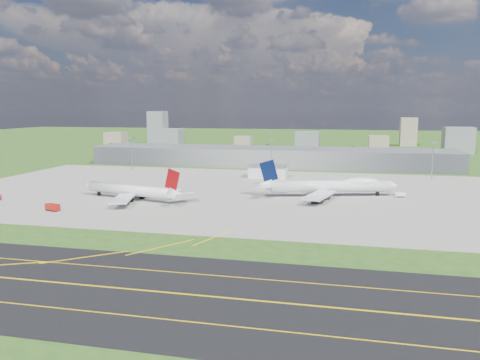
% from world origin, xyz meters
% --- Properties ---
extents(ground, '(1400.00, 1400.00, 0.00)m').
position_xyz_m(ground, '(0.00, 150.00, 0.00)').
color(ground, '#285119').
rests_on(ground, ground).
extents(taxiway, '(1400.00, 60.00, 0.06)m').
position_xyz_m(taxiway, '(0.00, -110.00, 0.03)').
color(taxiway, black).
rests_on(taxiway, ground).
extents(apron, '(360.00, 190.00, 0.08)m').
position_xyz_m(apron, '(10.00, 40.00, 0.04)').
color(apron, gray).
rests_on(apron, ground).
extents(terminal, '(300.00, 42.00, 15.00)m').
position_xyz_m(terminal, '(0.00, 165.00, 7.50)').
color(terminal, gray).
rests_on(terminal, ground).
extents(ops_building, '(26.00, 16.00, 8.00)m').
position_xyz_m(ops_building, '(10.00, 100.00, 4.00)').
color(ops_building, silver).
rests_on(ops_building, ground).
extents(mast_west, '(3.50, 2.00, 25.90)m').
position_xyz_m(mast_west, '(-100.00, 115.00, 17.71)').
color(mast_west, gray).
rests_on(mast_west, ground).
extents(mast_center, '(3.50, 2.00, 25.90)m').
position_xyz_m(mast_center, '(10.00, 115.00, 17.71)').
color(mast_center, gray).
rests_on(mast_center, ground).
extents(mast_east, '(3.50, 2.00, 25.90)m').
position_xyz_m(mast_east, '(120.00, 115.00, 17.71)').
color(mast_east, gray).
rests_on(mast_east, ground).
extents(airliner_red_twin, '(65.89, 50.34, 18.40)m').
position_xyz_m(airliner_red_twin, '(-47.27, 4.52, 4.90)').
color(airliner_red_twin, silver).
rests_on(airliner_red_twin, ground).
extents(airliner_blue_quad, '(77.88, 59.95, 20.67)m').
position_xyz_m(airliner_blue_quad, '(54.74, 37.54, 5.74)').
color(airliner_blue_quad, silver).
rests_on(airliner_blue_quad, ground).
extents(fire_truck, '(8.04, 4.86, 3.37)m').
position_xyz_m(fire_truck, '(-72.29, -28.89, 1.68)').
color(fire_truck, '#A8150C').
rests_on(fire_truck, ground).
extents(tug_yellow, '(4.27, 3.44, 1.84)m').
position_xyz_m(tug_yellow, '(-44.38, 9.99, 0.96)').
color(tug_yellow, '#C0AB0B').
rests_on(tug_yellow, ground).
extents(van_white_near, '(3.53, 4.98, 2.36)m').
position_xyz_m(van_white_near, '(45.80, 47.47, 1.20)').
color(van_white_near, white).
rests_on(van_white_near, ground).
extents(van_white_far, '(5.57, 3.59, 2.64)m').
position_xyz_m(van_white_far, '(92.06, 43.32, 1.33)').
color(van_white_far, white).
rests_on(van_white_far, ground).
extents(bldg_far_w, '(24.00, 20.00, 18.00)m').
position_xyz_m(bldg_far_w, '(-220.00, 320.00, 9.00)').
color(bldg_far_w, gray).
rests_on(bldg_far_w, ground).
extents(bldg_w, '(28.00, 22.00, 24.00)m').
position_xyz_m(bldg_w, '(-140.00, 300.00, 12.00)').
color(bldg_w, slate).
rests_on(bldg_w, ground).
extents(bldg_cw, '(20.00, 18.00, 14.00)m').
position_xyz_m(bldg_cw, '(-60.00, 340.00, 7.00)').
color(bldg_cw, gray).
rests_on(bldg_cw, ground).
extents(bldg_c, '(26.00, 20.00, 22.00)m').
position_xyz_m(bldg_c, '(20.00, 310.00, 11.00)').
color(bldg_c, slate).
rests_on(bldg_c, ground).
extents(bldg_ce, '(22.00, 24.00, 16.00)m').
position_xyz_m(bldg_ce, '(100.00, 350.00, 8.00)').
color(bldg_ce, gray).
rests_on(bldg_ce, ground).
extents(bldg_e, '(30.00, 22.00, 28.00)m').
position_xyz_m(bldg_e, '(180.00, 320.00, 14.00)').
color(bldg_e, slate).
rests_on(bldg_e, ground).
extents(bldg_tall_w, '(22.00, 20.00, 44.00)m').
position_xyz_m(bldg_tall_w, '(-180.00, 360.00, 22.00)').
color(bldg_tall_w, slate).
rests_on(bldg_tall_w, ground).
extents(bldg_tall_e, '(20.00, 18.00, 36.00)m').
position_xyz_m(bldg_tall_e, '(140.00, 410.00, 18.00)').
color(bldg_tall_e, gray).
rests_on(bldg_tall_e, ground).
extents(tree_far_w, '(7.20, 7.20, 8.80)m').
position_xyz_m(tree_far_w, '(-200.00, 270.00, 5.18)').
color(tree_far_w, '#382314').
rests_on(tree_far_w, ground).
extents(tree_w, '(6.75, 6.75, 8.25)m').
position_xyz_m(tree_w, '(-110.00, 265.00, 4.86)').
color(tree_w, '#382314').
rests_on(tree_w, ground).
extents(tree_c, '(8.10, 8.10, 9.90)m').
position_xyz_m(tree_c, '(-20.00, 280.00, 5.84)').
color(tree_c, '#382314').
rests_on(tree_c, ground).
extents(tree_e, '(7.65, 7.65, 9.35)m').
position_xyz_m(tree_e, '(70.00, 275.00, 5.51)').
color(tree_e, '#382314').
rests_on(tree_e, ground).
extents(tree_far_e, '(6.30, 6.30, 7.70)m').
position_xyz_m(tree_far_e, '(160.00, 285.00, 4.53)').
color(tree_far_e, '#382314').
rests_on(tree_far_e, ground).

